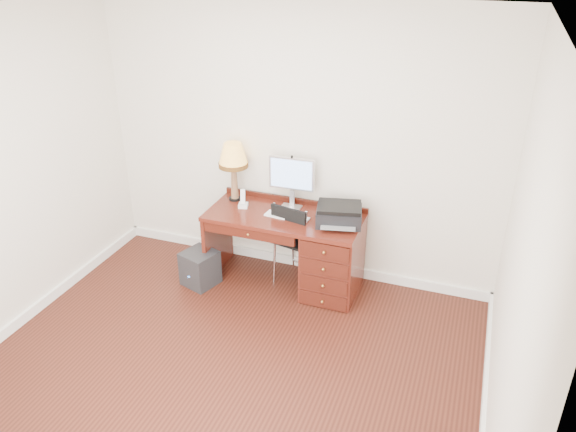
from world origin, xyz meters
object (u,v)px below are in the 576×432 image
at_px(monitor, 292,177).
at_px(printer, 339,214).
at_px(phone, 243,202).
at_px(equipment_box, 200,268).
at_px(leg_lamp, 233,159).
at_px(chair, 297,235).
at_px(desk, 316,251).

distance_m(monitor, printer, 0.60).
bearing_deg(monitor, phone, -161.13).
xyz_separation_m(monitor, equipment_box, (-0.79, -0.52, -0.90)).
distance_m(leg_lamp, chair, 0.98).
relative_size(desk, leg_lamp, 2.49).
relative_size(leg_lamp, equipment_box, 1.70).
height_order(leg_lamp, chair, leg_lamp).
xyz_separation_m(desk, chair, (-0.21, 0.03, 0.12)).
distance_m(monitor, leg_lamp, 0.61).
bearing_deg(phone, equipment_box, -149.65).
xyz_separation_m(chair, equipment_box, (-0.90, -0.35, -0.36)).
distance_m(desk, chair, 0.24).
bearing_deg(desk, leg_lamp, 170.14).
bearing_deg(leg_lamp, chair, -10.43).
bearing_deg(leg_lamp, equipment_box, -111.23).
distance_m(desk, phone, 0.86).
bearing_deg(printer, desk, 171.81).
distance_m(desk, printer, 0.48).
bearing_deg(phone, desk, -17.24).
relative_size(printer, phone, 2.51).
distance_m(leg_lamp, phone, 0.44).
bearing_deg(chair, equipment_box, -146.47).
xyz_separation_m(desk, printer, (0.21, 0.02, 0.43)).
xyz_separation_m(desk, phone, (-0.76, 0.02, 0.39)).
bearing_deg(leg_lamp, monitor, 3.19).
relative_size(leg_lamp, phone, 3.18).
bearing_deg(printer, leg_lamp, 159.96).
xyz_separation_m(leg_lamp, equipment_box, (-0.19, -0.48, -1.01)).
bearing_deg(phone, printer, -15.84).
height_order(desk, printer, printer).
relative_size(phone, chair, 0.22).
xyz_separation_m(desk, equipment_box, (-1.10, -0.32, -0.24)).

